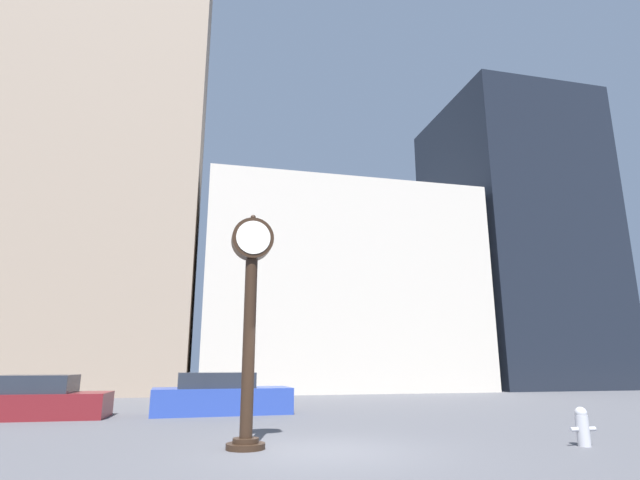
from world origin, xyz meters
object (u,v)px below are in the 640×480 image
Objects in this scene: street_clock at (250,303)px; car_blue at (221,396)px; fire_hydrant_far at (582,426)px; car_maroon at (40,400)px.

street_clock is 7.97m from car_blue.
car_maroon is at bearing 146.37° from fire_hydrant_far.
street_clock reaches higher than fire_hydrant_far.
car_blue is (-0.23, 7.59, -2.41)m from street_clock.
street_clock reaches higher than car_blue.
car_maroon is 5.13× the size of fire_hydrant_far.
car_blue is at bearing 91.76° from street_clock.
street_clock is at bearing -49.49° from car_maroon.
street_clock is 9.82m from car_maroon.
car_blue is 6.01× the size of fire_hydrant_far.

